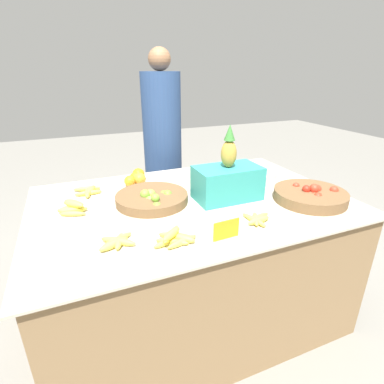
# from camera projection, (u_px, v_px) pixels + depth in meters

# --- Properties ---
(ground_plane) EXTENTS (12.00, 12.00, 0.00)m
(ground_plane) POSITION_uv_depth(u_px,v_px,m) (192.00, 309.00, 1.96)
(ground_plane) COLOR gray
(market_table) EXTENTS (1.70, 1.14, 0.78)m
(market_table) POSITION_uv_depth(u_px,v_px,m) (192.00, 259.00, 1.81)
(market_table) COLOR olive
(market_table) RESTS_ON ground_plane
(lime_bowl) EXTENTS (0.39, 0.39, 0.09)m
(lime_bowl) POSITION_uv_depth(u_px,v_px,m) (152.00, 198.00, 1.62)
(lime_bowl) COLOR brown
(lime_bowl) RESTS_ON market_table
(tomato_basket) EXTENTS (0.39, 0.39, 0.10)m
(tomato_basket) POSITION_uv_depth(u_px,v_px,m) (311.00, 195.00, 1.65)
(tomato_basket) COLOR brown
(tomato_basket) RESTS_ON market_table
(orange_pile) EXTENTS (0.15, 0.17, 0.08)m
(orange_pile) POSITION_uv_depth(u_px,v_px,m) (136.00, 177.00, 1.90)
(orange_pile) COLOR orange
(orange_pile) RESTS_ON market_table
(metal_bowl) EXTENTS (0.34, 0.34, 0.06)m
(metal_bowl) POSITION_uv_depth(u_px,v_px,m) (252.00, 174.00, 1.97)
(metal_bowl) COLOR silver
(metal_bowl) RESTS_ON market_table
(price_sign) EXTENTS (0.12, 0.01, 0.09)m
(price_sign) POSITION_uv_depth(u_px,v_px,m) (226.00, 230.00, 1.27)
(price_sign) COLOR orange
(price_sign) RESTS_ON market_table
(produce_crate) EXTENTS (0.36, 0.21, 0.41)m
(produce_crate) POSITION_uv_depth(u_px,v_px,m) (227.00, 180.00, 1.65)
(produce_crate) COLOR teal
(produce_crate) RESTS_ON market_table
(banana_bunch_front_center) EXTENTS (0.17, 0.18, 0.06)m
(banana_bunch_front_center) POSITION_uv_depth(u_px,v_px,m) (200.00, 175.00, 1.98)
(banana_bunch_front_center) COLOR #EFDB4C
(banana_bunch_front_center) RESTS_ON market_table
(banana_bunch_front_left) EXTENTS (0.16, 0.17, 0.04)m
(banana_bunch_front_left) POSITION_uv_depth(u_px,v_px,m) (89.00, 191.00, 1.75)
(banana_bunch_front_left) COLOR #EFDB4C
(banana_bunch_front_left) RESTS_ON market_table
(banana_bunch_front_right) EXTENTS (0.20, 0.14, 0.06)m
(banana_bunch_front_right) POSITION_uv_depth(u_px,v_px,m) (175.00, 238.00, 1.25)
(banana_bunch_front_right) COLOR #EFDB4C
(banana_bunch_front_right) RESTS_ON market_table
(banana_bunch_back_center) EXTENTS (0.16, 0.13, 0.03)m
(banana_bunch_back_center) POSITION_uv_depth(u_px,v_px,m) (117.00, 242.00, 1.24)
(banana_bunch_back_center) COLOR #EFDB4C
(banana_bunch_back_center) RESTS_ON market_table
(banana_bunch_middle_right) EXTENTS (0.15, 0.16, 0.03)m
(banana_bunch_middle_right) POSITION_uv_depth(u_px,v_px,m) (257.00, 219.00, 1.42)
(banana_bunch_middle_right) COLOR #EFDB4C
(banana_bunch_middle_right) RESTS_ON market_table
(banana_bunch_middle_left) EXTENTS (0.15, 0.16, 0.06)m
(banana_bunch_middle_left) POSITION_uv_depth(u_px,v_px,m) (73.00, 207.00, 1.51)
(banana_bunch_middle_left) COLOR #EFDB4C
(banana_bunch_middle_left) RESTS_ON market_table
(vendor_person) EXTENTS (0.31, 0.31, 1.61)m
(vendor_person) POSITION_uv_depth(u_px,v_px,m) (163.00, 159.00, 2.54)
(vendor_person) COLOR navy
(vendor_person) RESTS_ON ground_plane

